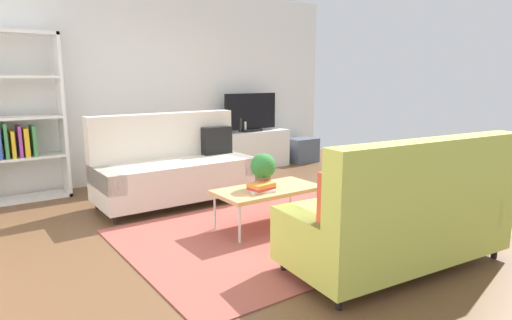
{
  "coord_description": "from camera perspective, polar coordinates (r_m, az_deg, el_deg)",
  "views": [
    {
      "loc": [
        -2.72,
        -3.63,
        1.55
      ],
      "look_at": [
        0.01,
        0.21,
        0.65
      ],
      "focal_mm": 30.61,
      "sensor_mm": 36.0,
      "label": 1
    }
  ],
  "objects": [
    {
      "name": "ground_plane",
      "position": [
        4.79,
        1.42,
        -8.06
      ],
      "size": [
        7.68,
        7.68,
        0.0
      ],
      "primitive_type": "plane",
      "color": "brown"
    },
    {
      "name": "wall_far",
      "position": [
        6.98,
        -12.63,
        9.74
      ],
      "size": [
        6.4,
        0.12,
        2.9
      ],
      "primitive_type": "cube",
      "color": "white",
      "rests_on": "ground_plane"
    },
    {
      "name": "area_rug",
      "position": [
        4.45,
        2.56,
        -9.48
      ],
      "size": [
        2.9,
        2.2,
        0.01
      ],
      "primitive_type": "cube",
      "color": "#9E4C42",
      "rests_on": "ground_plane"
    },
    {
      "name": "couch_beige",
      "position": [
        5.51,
        -10.64,
        -0.99
      ],
      "size": [
        1.9,
        0.84,
        1.1
      ],
      "rotation": [
        0.0,
        0.0,
        3.14
      ],
      "color": "beige",
      "rests_on": "ground_plane"
    },
    {
      "name": "couch_green",
      "position": [
        3.73,
        18.41,
        -7.01
      ],
      "size": [
        1.98,
        1.03,
        1.1
      ],
      "rotation": [
        0.0,
        0.0,
        -0.1
      ],
      "color": "#C1CC51",
      "rests_on": "ground_plane"
    },
    {
      "name": "coffee_table",
      "position": [
        4.51,
        1.54,
        -4.02
      ],
      "size": [
        1.1,
        0.56,
        0.42
      ],
      "color": "tan",
      "rests_on": "ground_plane"
    },
    {
      "name": "tv_console",
      "position": [
        7.49,
        -0.78,
        1.36
      ],
      "size": [
        1.4,
        0.44,
        0.64
      ],
      "primitive_type": "cube",
      "color": "silver",
      "rests_on": "ground_plane"
    },
    {
      "name": "tv",
      "position": [
        7.4,
        -0.7,
        6.17
      ],
      "size": [
        1.0,
        0.2,
        0.64
      ],
      "color": "black",
      "rests_on": "tv_console"
    },
    {
      "name": "bookshelf",
      "position": [
        6.17,
        -29.13,
        4.12
      ],
      "size": [
        1.1,
        0.36,
        2.1
      ],
      "color": "white",
      "rests_on": "ground_plane"
    },
    {
      "name": "storage_trunk",
      "position": [
        8.1,
        6.04,
        1.3
      ],
      "size": [
        0.52,
        0.4,
        0.44
      ],
      "primitive_type": "cube",
      "color": "#4C5666",
      "rests_on": "ground_plane"
    },
    {
      "name": "potted_plant",
      "position": [
        4.48,
        0.93,
        -1.11
      ],
      "size": [
        0.26,
        0.26,
        0.36
      ],
      "color": "brown",
      "rests_on": "coffee_table"
    },
    {
      "name": "table_book_0",
      "position": [
        4.37,
        0.7,
        -3.99
      ],
      "size": [
        0.27,
        0.22,
        0.03
      ],
      "primitive_type": "cube",
      "rotation": [
        0.0,
        0.0,
        -0.2
      ],
      "color": "silver",
      "rests_on": "coffee_table"
    },
    {
      "name": "table_book_1",
      "position": [
        4.36,
        0.7,
        -3.66
      ],
      "size": [
        0.27,
        0.22,
        0.02
      ],
      "primitive_type": "cube",
      "rotation": [
        0.0,
        0.0,
        0.17
      ],
      "color": "red",
      "rests_on": "table_book_0"
    },
    {
      "name": "table_book_2",
      "position": [
        4.35,
        0.7,
        -3.27
      ],
      "size": [
        0.26,
        0.21,
        0.04
      ],
      "primitive_type": "cube",
      "rotation": [
        0.0,
        0.0,
        0.14
      ],
      "color": "orange",
      "rests_on": "table_book_1"
    },
    {
      "name": "vase_0",
      "position": [
        7.17,
        -4.84,
        4.1
      ],
      "size": [
        0.13,
        0.13,
        0.15
      ],
      "primitive_type": "cylinder",
      "color": "#33B29E",
      "rests_on": "tv_console"
    },
    {
      "name": "vase_1",
      "position": [
        7.27,
        -3.53,
        4.23
      ],
      "size": [
        0.11,
        0.11,
        0.16
      ],
      "primitive_type": "cylinder",
      "color": "#4C72B2",
      "rests_on": "tv_console"
    },
    {
      "name": "bottle_0",
      "position": [
        7.28,
        -2.03,
        4.57
      ],
      "size": [
        0.04,
        0.04,
        0.24
      ],
      "primitive_type": "cylinder",
      "color": "#262626",
      "rests_on": "tv_console"
    },
    {
      "name": "bottle_1",
      "position": [
        7.34,
        -1.41,
        4.37
      ],
      "size": [
        0.04,
        0.04,
        0.18
      ],
      "primitive_type": "cylinder",
      "color": "silver",
      "rests_on": "tv_console"
    }
  ]
}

